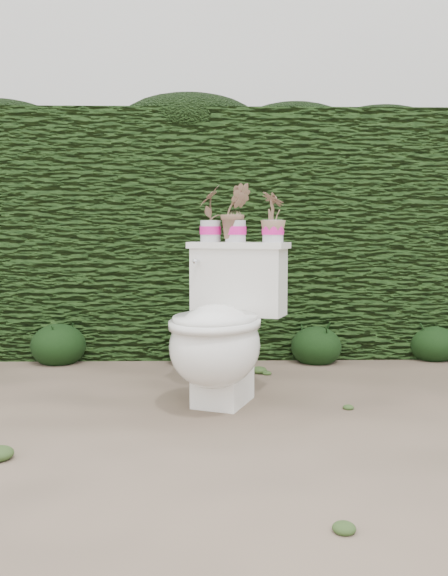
{
  "coord_description": "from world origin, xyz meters",
  "views": [
    {
      "loc": [
        0.1,
        -2.75,
        0.83
      ],
      "look_at": [
        0.17,
        0.25,
        0.55
      ],
      "focal_mm": 38.0,
      "sensor_mm": 36.0,
      "label": 1
    }
  ],
  "objects_px": {
    "potted_plant_left": "(210,215)",
    "potted_plant_center": "(236,214)",
    "toilet": "(222,331)",
    "potted_plant_right": "(273,219)"
  },
  "relations": [
    {
      "from": "potted_plant_center",
      "to": "potted_plant_left",
      "type": "bearing_deg",
      "value": 149.68
    },
    {
      "from": "toilet",
      "to": "potted_plant_left",
      "type": "xyz_separation_m",
      "value": [
        -0.05,
        0.28,
        0.56
      ]
    },
    {
      "from": "potted_plant_left",
      "to": "potted_plant_center",
      "type": "relative_size",
      "value": 0.99
    },
    {
      "from": "toilet",
      "to": "potted_plant_right",
      "type": "xyz_separation_m",
      "value": [
        0.26,
        0.15,
        0.54
      ]
    },
    {
      "from": "potted_plant_right",
      "to": "toilet",
      "type": "bearing_deg",
      "value": 94.06
    },
    {
      "from": "potted_plant_right",
      "to": "potted_plant_left",
      "type": "bearing_deg",
      "value": 41.12
    },
    {
      "from": "potted_plant_left",
      "to": "potted_plant_center",
      "type": "bearing_deg",
      "value": 79.03
    },
    {
      "from": "potted_plant_center",
      "to": "potted_plant_right",
      "type": "height_order",
      "value": "potted_plant_center"
    },
    {
      "from": "potted_plant_left",
      "to": "potted_plant_center",
      "type": "xyz_separation_m",
      "value": [
        0.13,
        -0.05,
        0.0
      ]
    },
    {
      "from": "toilet",
      "to": "potted_plant_center",
      "type": "distance_m",
      "value": 0.61
    }
  ]
}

